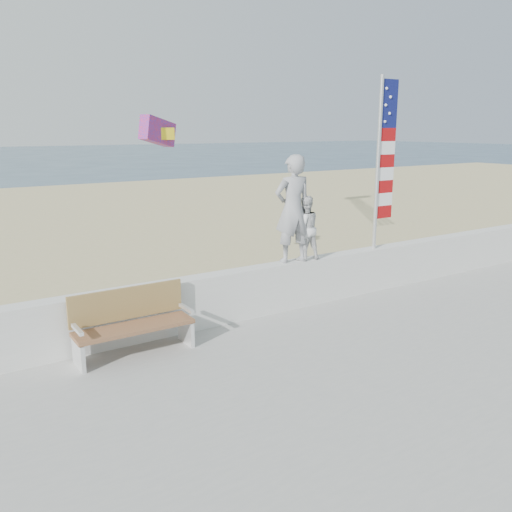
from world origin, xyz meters
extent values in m
plane|color=#2D455A|center=(0.00, 0.00, 0.00)|extent=(220.00, 220.00, 0.00)
cube|color=tan|center=(0.00, 9.00, 0.04)|extent=(90.00, 40.00, 0.08)
cube|color=silver|center=(0.00, 2.00, 0.63)|extent=(30.00, 0.35, 0.90)
imported|color=gray|center=(1.15, 2.00, 2.09)|extent=(0.79, 0.58, 2.01)
imported|color=silver|center=(1.44, 2.00, 1.70)|extent=(0.65, 0.54, 1.23)
cube|color=brown|center=(-2.22, 1.45, 0.62)|extent=(1.80, 0.50, 0.06)
cube|color=olive|center=(-2.22, 1.72, 0.93)|extent=(1.80, 0.05, 0.50)
cube|color=silver|center=(-3.07, 1.45, 0.38)|extent=(0.06, 0.50, 0.40)
cube|color=white|center=(-3.07, 1.40, 0.78)|extent=(0.06, 0.45, 0.05)
cube|color=white|center=(-1.37, 1.45, 0.38)|extent=(0.06, 0.50, 0.40)
cube|color=silver|center=(-1.37, 1.40, 0.78)|extent=(0.06, 0.45, 0.05)
cylinder|color=silver|center=(3.29, 2.00, 2.83)|extent=(0.08, 0.08, 3.50)
cube|color=#0F1451|center=(3.53, 2.00, 4.03)|extent=(0.44, 0.02, 0.95)
cube|color=#9E0A0C|center=(3.53, 2.00, 1.84)|extent=(0.44, 0.02, 0.26)
cube|color=white|center=(3.53, 2.00, 2.10)|extent=(0.44, 0.02, 0.26)
cube|color=#9E0A0C|center=(3.53, 2.00, 2.37)|extent=(0.44, 0.02, 0.26)
cube|color=white|center=(3.53, 2.00, 2.63)|extent=(0.44, 0.02, 0.26)
cube|color=#9E0A0C|center=(3.53, 2.00, 2.89)|extent=(0.44, 0.02, 0.26)
cube|color=white|center=(3.53, 2.00, 3.16)|extent=(0.44, 0.02, 0.26)
cube|color=#9E0A0C|center=(3.53, 2.00, 3.42)|extent=(0.44, 0.02, 0.26)
sphere|color=white|center=(3.41, 1.98, 3.68)|extent=(0.06, 0.06, 0.06)
sphere|color=white|center=(3.53, 1.98, 3.84)|extent=(0.06, 0.06, 0.06)
sphere|color=white|center=(3.41, 1.98, 4.00)|extent=(0.06, 0.06, 0.06)
sphere|color=white|center=(3.53, 1.98, 4.16)|extent=(0.06, 0.06, 0.06)
sphere|color=white|center=(3.41, 1.98, 4.32)|extent=(0.06, 0.06, 0.06)
cube|color=red|center=(-0.29, 4.82, 3.49)|extent=(0.98, 0.69, 0.67)
cube|color=yellow|center=(-0.14, 4.82, 3.44)|extent=(0.35, 0.26, 0.25)
camera|label=1|loc=(-4.86, -6.01, 3.56)|focal=38.00mm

